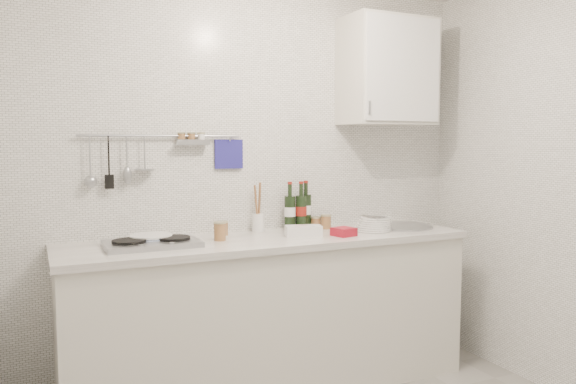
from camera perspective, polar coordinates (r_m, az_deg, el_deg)
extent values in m
cube|color=silver|center=(3.58, -3.67, 1.33)|extent=(3.00, 0.02, 2.50)
cube|color=beige|center=(3.46, -1.76, -12.48)|extent=(2.40, 0.60, 0.88)
cube|color=silver|center=(3.35, -1.78, -4.95)|extent=(2.44, 0.64, 0.04)
cube|color=black|center=(3.61, -1.87, -18.30)|extent=(2.34, 0.52, 0.10)
cube|color=#93969B|center=(3.14, -13.67, -5.11)|extent=(0.50, 0.32, 0.03)
cylinder|color=black|center=(3.12, -15.85, -4.83)|extent=(0.18, 0.18, 0.01)
cylinder|color=black|center=(3.16, -11.54, -4.60)|extent=(0.18, 0.18, 0.01)
cylinder|color=#93969B|center=(3.81, 11.51, -3.44)|extent=(0.40, 0.40, 0.02)
cylinder|color=#93969B|center=(3.82, 11.49, -4.27)|extent=(0.34, 0.34, 0.10)
cylinder|color=#93969B|center=(3.38, -12.67, 5.58)|extent=(0.95, 0.02, 0.02)
cube|color=navy|center=(3.51, -6.04, 3.85)|extent=(0.18, 0.02, 0.18)
cube|color=beige|center=(3.87, 10.05, 11.91)|extent=(0.60, 0.35, 0.70)
cube|color=white|center=(3.73, 11.67, 12.16)|extent=(0.56, 0.01, 0.66)
cylinder|color=#93969B|center=(3.55, 8.30, 8.52)|extent=(0.01, 0.01, 0.08)
cylinder|color=#4865A3|center=(3.22, -14.01, -5.03)|extent=(0.25, 0.25, 0.01)
cylinder|color=#4865A3|center=(3.22, -13.93, -4.79)|extent=(0.25, 0.25, 0.01)
cylinder|color=#4865A3|center=(3.22, -13.84, -4.56)|extent=(0.24, 0.24, 0.01)
cylinder|color=#4865A3|center=(3.22, -13.76, -4.32)|extent=(0.24, 0.24, 0.01)
cylinder|color=white|center=(3.63, 8.62, -3.80)|extent=(0.24, 0.24, 0.01)
cylinder|color=white|center=(3.63, 8.66, -3.60)|extent=(0.23, 0.23, 0.01)
cylinder|color=white|center=(3.64, 8.71, -3.39)|extent=(0.22, 0.22, 0.01)
cylinder|color=white|center=(3.64, 8.75, -3.19)|extent=(0.22, 0.22, 0.01)
cylinder|color=white|center=(3.65, 8.80, -2.99)|extent=(0.21, 0.21, 0.01)
cylinder|color=white|center=(3.65, 8.84, -2.79)|extent=(0.21, 0.21, 0.01)
cylinder|color=white|center=(3.66, 8.88, -2.59)|extent=(0.20, 0.20, 0.01)
cube|color=white|center=(3.38, 1.59, -3.97)|extent=(0.23, 0.16, 0.06)
cube|color=#B51423|center=(3.41, 5.68, -4.04)|extent=(0.14, 0.14, 0.05)
cylinder|color=white|center=(3.55, -3.05, -3.14)|extent=(0.08, 0.08, 0.11)
cylinder|color=brown|center=(3.53, -2.92, -0.84)|extent=(0.02, 0.06, 0.23)
cylinder|color=brown|center=(3.53, -3.26, -0.99)|extent=(0.02, 0.04, 0.21)
cylinder|color=olive|center=(3.43, -6.56, -3.75)|extent=(0.05, 0.05, 0.08)
cylinder|color=tan|center=(3.43, -6.57, -3.03)|extent=(0.06, 0.06, 0.01)
cylinder|color=olive|center=(3.69, 2.85, -3.19)|extent=(0.07, 0.07, 0.07)
cylinder|color=tan|center=(3.69, 2.86, -2.60)|extent=(0.07, 0.07, 0.01)
cylinder|color=olive|center=(3.67, 3.88, -3.11)|extent=(0.06, 0.06, 0.08)
cylinder|color=tan|center=(3.67, 3.89, -2.39)|extent=(0.07, 0.07, 0.01)
cylinder|color=olive|center=(3.25, -6.94, -4.06)|extent=(0.07, 0.07, 0.10)
cylinder|color=tan|center=(3.24, -6.95, -3.10)|extent=(0.07, 0.07, 0.01)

